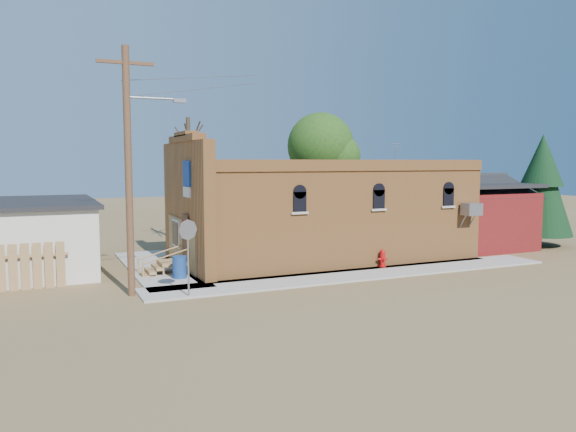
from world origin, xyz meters
name	(u,v)px	position (x,y,z in m)	size (l,w,h in m)	color
ground	(342,282)	(0.00, 0.00, 0.00)	(120.00, 120.00, 0.00)	brown
sidewalk_south	(362,274)	(1.50, 0.90, 0.04)	(19.00, 2.20, 0.08)	#9E9991
sidewalk_west	(158,268)	(-6.30, 6.00, 0.04)	(2.60, 10.00, 0.08)	#9E9991
brick_bar	(317,213)	(1.64, 5.49, 2.34)	(16.40, 7.97, 6.30)	#C1763B
red_shed	(469,208)	(11.50, 5.50, 2.27)	(5.40, 6.40, 4.30)	#5F1510
utility_pole	(130,165)	(-8.14, 1.20, 4.77)	(3.12, 0.26, 9.00)	#43271B
tree_bare_near	(188,144)	(-3.00, 13.00, 5.96)	(2.80, 2.80, 7.65)	#3F2E24
tree_leafy	(321,146)	(6.00, 13.50, 5.93)	(4.40, 4.40, 8.15)	#3F2E24
evergreen_tree	(542,182)	(15.50, 4.00, 3.71)	(3.60, 3.60, 6.50)	#3F2E24
fire_hydrant	(382,258)	(3.14, 1.80, 0.48)	(0.47, 0.47, 0.81)	#AA090A
stop_sign	(188,237)	(-6.37, 0.00, 2.21)	(0.73, 0.30, 2.78)	gray
trash_barrel	(180,267)	(-5.94, 3.21, 0.54)	(0.59, 0.59, 0.91)	navy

